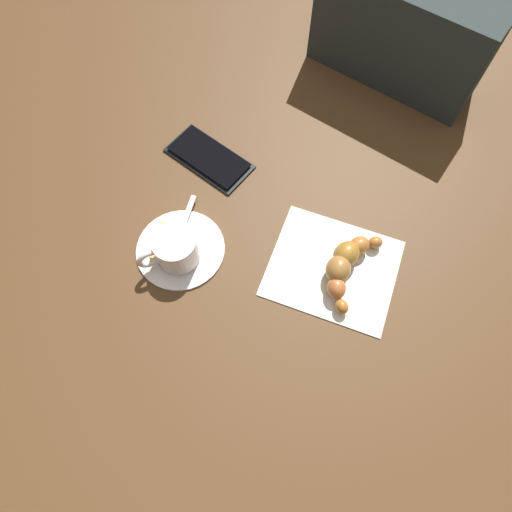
% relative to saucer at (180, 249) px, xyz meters
% --- Properties ---
extents(ground_plane, '(1.80, 1.80, 0.00)m').
position_rel_saucer_xyz_m(ground_plane, '(-0.10, -0.05, -0.00)').
color(ground_plane, '#51351D').
extents(saucer, '(0.14, 0.14, 0.01)m').
position_rel_saucer_xyz_m(saucer, '(0.00, 0.00, 0.00)').
color(saucer, white).
rests_on(saucer, ground).
extents(espresso_cup, '(0.07, 0.09, 0.05)m').
position_rel_saucer_xyz_m(espresso_cup, '(-0.00, 0.01, 0.03)').
color(espresso_cup, white).
rests_on(espresso_cup, saucer).
extents(teaspoon, '(0.04, 0.12, 0.01)m').
position_rel_saucer_xyz_m(teaspoon, '(0.01, -0.01, 0.01)').
color(teaspoon, silver).
rests_on(teaspoon, saucer).
extents(sugar_packet, '(0.04, 0.07, 0.01)m').
position_rel_saucer_xyz_m(sugar_packet, '(0.03, 0.01, 0.01)').
color(sugar_packet, tan).
rests_on(sugar_packet, saucer).
extents(napkin, '(0.22, 0.20, 0.00)m').
position_rel_saucer_xyz_m(napkin, '(-0.23, -0.09, -0.00)').
color(napkin, white).
rests_on(napkin, ground).
extents(croissant, '(0.07, 0.15, 0.04)m').
position_rel_saucer_xyz_m(croissant, '(-0.24, -0.09, 0.02)').
color(croissant, '#AB6931').
rests_on(croissant, napkin).
extents(cell_phone, '(0.16, 0.10, 0.01)m').
position_rel_saucer_xyz_m(cell_phone, '(0.05, -0.18, 0.00)').
color(cell_phone, black).
rests_on(cell_phone, ground).
extents(laptop_bag, '(0.33, 0.14, 0.18)m').
position_rel_saucer_xyz_m(laptop_bag, '(-0.15, -0.52, 0.09)').
color(laptop_bag, '#283231').
rests_on(laptop_bag, ground).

